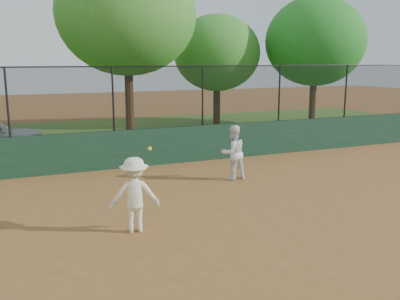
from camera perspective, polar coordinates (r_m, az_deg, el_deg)
name	(u,v)px	position (r m, az deg, el deg)	size (l,w,h in m)	color
ground	(206,232)	(9.05, 0.77, -10.44)	(80.00, 80.00, 0.00)	brown
back_wall	(131,149)	(14.37, -8.87, 0.18)	(26.00, 0.20, 1.20)	#1C3E28
grass_strip	(97,137)	(20.26, -12.99, 1.58)	(36.00, 12.00, 0.01)	#335B1C
player_second	(233,153)	(12.72, 4.25, -0.33)	(0.76, 0.59, 1.57)	white
player_main	(135,195)	(8.94, -8.36, -5.69)	(1.08, 0.75, 1.75)	#EDEAC9
fence_assembly	(128,97)	(14.14, -9.19, 6.69)	(26.00, 0.06, 2.00)	black
tree_2	(127,14)	(19.10, -9.35, 16.77)	(5.75, 5.23, 7.69)	#4D301B
tree_3	(217,53)	(22.97, 2.20, 12.28)	(4.43, 4.03, 5.64)	#412915
tree_4	(316,42)	(23.96, 14.57, 13.28)	(5.20, 4.73, 6.54)	#4B321A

